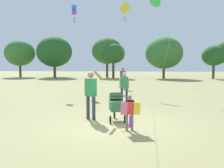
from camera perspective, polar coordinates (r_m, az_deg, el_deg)
The scene contains 10 objects.
ground_plane at distance 8.12m, azimuth -0.01°, elevation -9.84°, with size 120.00×120.00×0.00m, color #938E5B.
treeline_distant at distance 36.25m, azimuth -2.49°, elevation 7.48°, with size 36.05×6.75×6.26m.
child_with_butterfly_kite at distance 7.37m, azimuth 4.24°, elevation -6.10°, with size 0.61×0.41×1.11m.
person_adult_flyer at distance 8.80m, azimuth -5.07°, elevation -1.63°, with size 0.70×0.51×1.85m.
stroller at distance 8.64m, azimuth 0.96°, elevation -4.83°, with size 0.70×1.12×1.03m.
kite_adult_black at distance 10.19m, azimuth 10.12°, elevation 18.63°, with size 2.43×1.52×4.80m.
kite_orange_delta at distance 19.31m, azimuth -9.04°, elevation 17.12°, with size 1.50×4.11×6.64m.
kite_green_novelty at distance 18.08m, azimuth 3.11°, elevation 17.24°, with size 0.98×3.84×6.70m.
person_red_shirt at distance 19.37m, azimuth 2.63°, elevation 1.75°, with size 0.50×0.39×1.76m.
person_sitting_far at distance 12.16m, azimuth 2.95°, elevation -0.32°, with size 0.51×0.31×1.65m.
Camera 1 is at (0.95, -7.80, 2.04)m, focal length 38.24 mm.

